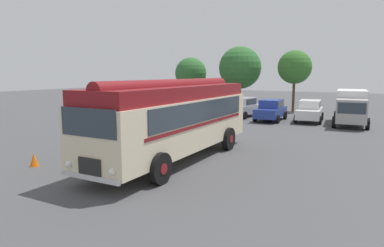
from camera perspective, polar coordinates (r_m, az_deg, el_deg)
The scene contains 11 objects.
ground_plane at distance 15.34m, azimuth -5.46°, elevation -5.75°, with size 120.00×120.00×0.00m, color #474749.
vintage_bus at distance 14.68m, azimuth -2.88°, elevation 1.16°, with size 2.99×10.16×3.49m.
car_near_left at distance 30.81m, azimuth 3.79°, elevation 2.98°, with size 1.99×4.22×1.66m.
car_mid_left at distance 29.81m, azimuth 8.48°, elevation 2.73°, with size 2.30×4.36×1.66m.
car_mid_right at distance 27.91m, azimuth 13.02°, elevation 2.22°, with size 2.08×4.26×1.66m.
car_far_right at distance 28.12m, azimuth 19.00°, elevation 2.03°, with size 2.28×4.35×1.66m.
box_van at distance 27.56m, azimuth 25.00°, elevation 2.66°, with size 2.69×5.90×2.50m.
tree_far_left at distance 39.62m, azimuth -0.26°, elevation 8.45°, with size 3.59×3.59×5.53m.
tree_left_of_centre at distance 36.81m, azimuth 7.97°, elevation 9.23°, with size 4.43×4.43×6.52m.
tree_centre at distance 34.90m, azimuth 16.61°, elevation 8.91°, with size 3.24×3.24×5.95m.
traffic_cone at distance 15.29m, azimuth -24.83°, elevation -5.50°, with size 0.36×0.36×0.55m, color orange.
Camera 1 is at (8.49, -12.22, 3.74)m, focal length 32.00 mm.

